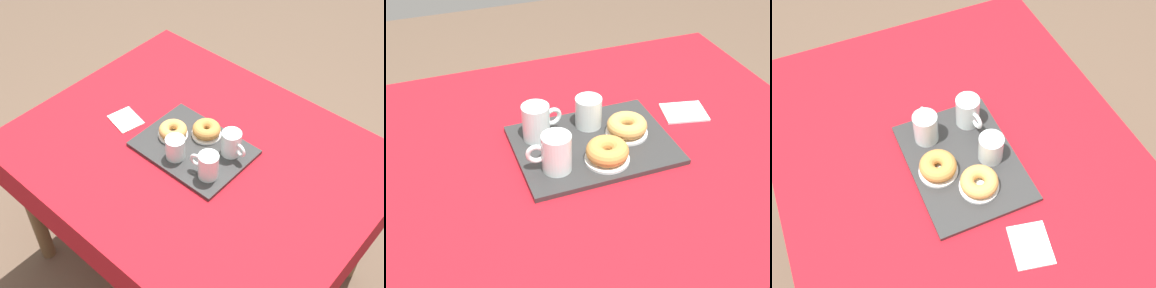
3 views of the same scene
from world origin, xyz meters
TOP-DOWN VIEW (x-y plane):
  - dining_table at (0.00, 0.00)m, footprint 1.31×1.05m
  - serving_tray at (0.01, 0.00)m, footprint 0.41×0.30m
  - tea_mug_left at (-0.11, -0.07)m, footprint 0.11×0.07m
  - tea_mug_right at (-0.11, 0.07)m, footprint 0.11×0.07m
  - water_glass_near at (0.03, 0.08)m, footprint 0.07×0.07m
  - donut_plate_left at (0.11, 0.01)m, footprint 0.11×0.11m
  - sugar_donut_left at (0.11, 0.01)m, footprint 0.11×0.11m
  - donut_plate_right at (0.02, -0.08)m, footprint 0.11×0.11m
  - sugar_donut_right at (0.02, -0.08)m, footprint 0.11×0.11m
  - paper_napkin at (0.32, 0.06)m, footprint 0.14×0.12m

SIDE VIEW (x-z plane):
  - dining_table at x=0.00m, z-range 0.29..1.05m
  - paper_napkin at x=0.32m, z-range 0.76..0.77m
  - serving_tray at x=0.01m, z-range 0.76..0.78m
  - donut_plate_left at x=0.11m, z-range 0.78..0.78m
  - donut_plate_right at x=0.02m, z-range 0.78..0.78m
  - sugar_donut_left at x=0.11m, z-range 0.78..0.82m
  - sugar_donut_right at x=0.02m, z-range 0.78..0.83m
  - water_glass_near at x=0.03m, z-range 0.77..0.86m
  - tea_mug_left at x=-0.11m, z-range 0.77..0.87m
  - tea_mug_right at x=-0.11m, z-range 0.77..0.87m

